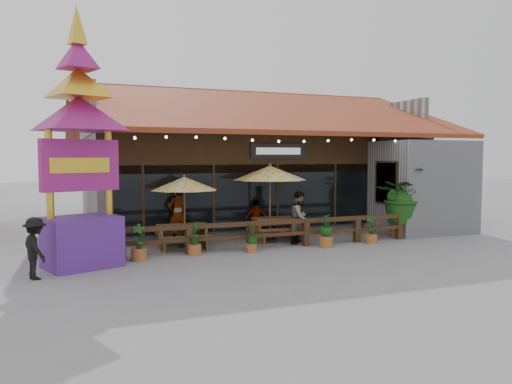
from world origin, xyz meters
name	(u,v)px	position (x,y,z in m)	size (l,w,h in m)	color
ground	(312,243)	(0.00, 0.00, 0.00)	(100.00, 100.00, 0.00)	gray
restaurant_building	(251,174)	(0.26, 6.61, 2.21)	(15.50, 14.73, 6.09)	#B8B9BE
patio_railing	(255,230)	(-2.25, -0.27, 0.61)	(10.00, 2.60, 0.92)	#442D18
umbrella_left	(184,184)	(-4.33, 0.78, 2.10)	(2.37, 2.37, 2.40)	brown
umbrella_right	(270,173)	(-1.25, 0.83, 2.41)	(3.30, 3.30, 2.76)	brown
picnic_table_left	(183,232)	(-4.45, 0.58, 0.53)	(1.73, 1.52, 0.78)	brown
picnic_table_right	(277,225)	(-0.95, 0.91, 0.55)	(1.81, 1.60, 0.82)	brown
thai_sign_tower	(79,120)	(-7.62, -1.15, 3.95)	(3.51, 3.51, 7.47)	#552589
tropical_plant	(401,198)	(3.61, -0.15, 1.47)	(2.41, 2.32, 2.57)	#9C5A2A
diner_a	(178,215)	(-4.38, 1.58, 0.99)	(0.72, 0.47, 1.98)	#362311
diner_b	(300,217)	(-0.47, 0.02, 0.90)	(0.88, 0.68, 1.81)	#362311
diner_c	(257,219)	(-1.42, 1.66, 0.70)	(0.82, 0.34, 1.40)	#362311
pedestrian	(35,248)	(-8.74, -2.14, 0.76)	(0.98, 0.57, 1.52)	black
planter_a	(139,245)	(-6.07, -0.84, 0.45)	(0.43, 0.43, 1.06)	#9C5A2A
planter_b	(194,240)	(-4.37, -0.64, 0.45)	(0.41, 0.41, 1.00)	#9C5A2A
planter_c	(252,237)	(-2.61, -0.90, 0.47)	(0.66, 0.67, 0.84)	#9C5A2A
planter_d	(326,231)	(0.01, -0.96, 0.54)	(0.57, 0.57, 1.12)	#9C5A2A
planter_e	(371,231)	(1.82, -0.90, 0.41)	(0.40, 0.42, 0.98)	#9C5A2A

